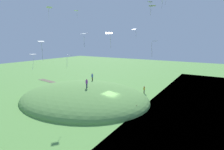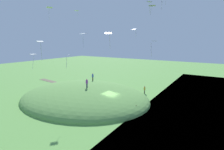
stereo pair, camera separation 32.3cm
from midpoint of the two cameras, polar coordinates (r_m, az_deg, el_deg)
ground_plane at (r=31.60m, az=-0.74°, el=-10.11°), size 160.00×160.00×0.00m
grass_hill at (r=36.30m, az=-9.47°, el=-7.42°), size 27.29×22.92×5.17m
dirt_path at (r=50.30m, az=-18.20°, el=-2.59°), size 16.55×3.53×0.04m
person_with_child at (r=33.67m, az=-8.69°, el=-2.39°), size 0.54×0.54×1.75m
person_walking_path at (r=41.06m, az=-6.80°, el=-0.33°), size 0.45×0.45×1.81m
person_watching_kites at (r=38.99m, az=10.39°, el=-4.52°), size 0.51×0.51×1.68m
kite_0 at (r=23.54m, az=12.04°, el=22.40°), size 0.64×0.77×1.38m
kite_1 at (r=33.10m, az=-20.41°, el=20.10°), size 0.94×1.12×2.10m
kite_2 at (r=28.15m, az=7.05°, el=14.66°), size 0.73×0.53×1.24m
kite_3 at (r=21.96m, az=13.59°, el=10.61°), size 0.76×0.98×1.94m
kite_4 at (r=22.07m, az=-1.40°, el=13.38°), size 1.04×0.97×1.97m
kite_7 at (r=19.98m, az=-22.88°, el=9.49°), size 0.66×0.73×2.11m
kite_8 at (r=23.92m, az=-14.55°, el=6.01°), size 0.79×0.74×1.74m
kite_10 at (r=19.37m, az=-9.80°, el=13.12°), size 0.90×0.70×1.47m
kite_12 at (r=28.68m, az=12.84°, el=21.38°), size 1.07×0.81×1.40m
kite_14 at (r=39.16m, az=-12.07°, el=20.09°), size 1.00×1.04×1.34m
kite_15 at (r=26.95m, az=-25.07°, el=5.83°), size 0.57×0.81×2.22m
mooring_post at (r=28.96m, az=7.76°, el=-11.00°), size 0.14×0.14×1.17m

